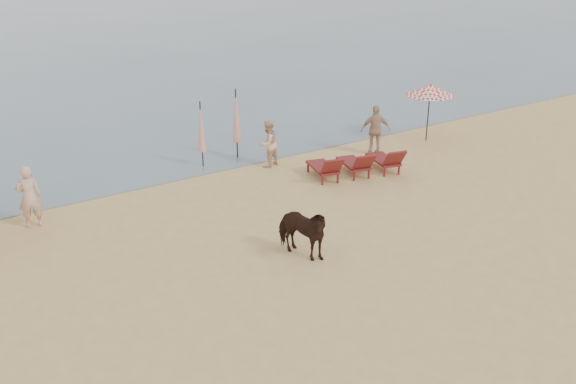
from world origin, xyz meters
name	(u,v)px	position (x,y,z in m)	size (l,w,h in m)	color
ground	(416,313)	(0.00, 0.00, 0.00)	(120.00, 120.00, 0.00)	tan
lounger_cluster_right	(356,163)	(4.16, 7.16, 0.44)	(3.22, 2.34, 0.64)	maroon
umbrella_open_right	(430,90)	(8.89, 8.67, 1.99)	(1.82, 1.82, 2.21)	black
umbrella_closed_left	(236,116)	(1.73, 10.92, 1.55)	(0.31, 0.31, 2.53)	black
umbrella_closed_right	(201,127)	(0.29, 10.79, 1.43)	(0.28, 0.28, 2.32)	black
cow	(301,231)	(-0.61, 3.48, 0.70)	(0.76, 1.66, 1.40)	black
beachgoer_left	(29,197)	(-5.81, 9.04, 0.89)	(0.65, 0.43, 1.78)	tan
beachgoer_right_a	(268,143)	(2.20, 9.58, 0.82)	(0.80, 0.62, 1.64)	#D9AA87
beachgoer_right_b	(376,130)	(6.14, 8.53, 0.91)	(1.07, 0.45, 1.83)	tan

